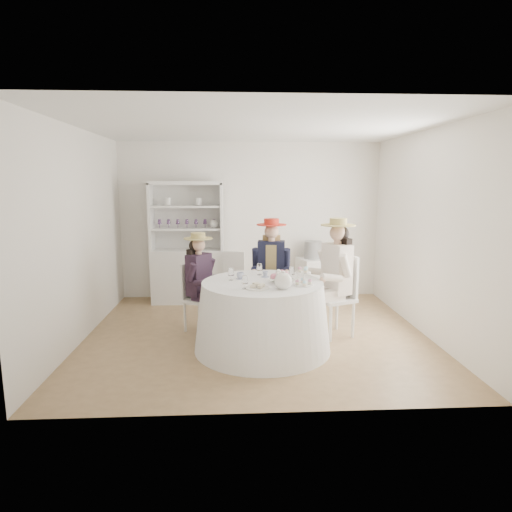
{
  "coord_description": "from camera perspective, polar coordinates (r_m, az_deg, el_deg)",
  "views": [
    {
      "loc": [
        -0.29,
        -5.48,
        2.01
      ],
      "look_at": [
        0.0,
        0.1,
        1.05
      ],
      "focal_mm": 30.0,
      "sensor_mm": 36.0,
      "label": 1
    }
  ],
  "objects": [
    {
      "name": "teacup_b",
      "position": [
        5.37,
        1.25,
        -2.5
      ],
      "size": [
        0.08,
        0.08,
        0.07
      ],
      "primitive_type": "imported",
      "rotation": [
        0.0,
        0.0,
        0.16
      ],
      "color": "white",
      "rests_on": "tea_table"
    },
    {
      "name": "hutch",
      "position": [
        7.32,
        -9.04,
        -0.49
      ],
      "size": [
        1.34,
        0.79,
        2.04
      ],
      "rotation": [
        0.0,
        0.0,
        -0.3
      ],
      "color": "silver",
      "rests_on": "ground"
    },
    {
      "name": "ceiling",
      "position": [
        5.53,
        0.06,
        16.92
      ],
      "size": [
        4.5,
        4.5,
        0.0
      ],
      "primitive_type": "plane",
      "rotation": [
        3.14,
        0.0,
        0.0
      ],
      "color": "white",
      "rests_on": "wall_back"
    },
    {
      "name": "spare_chair",
      "position": [
        7.08,
        -2.71,
        -2.66
      ],
      "size": [
        0.47,
        0.47,
        0.91
      ],
      "rotation": [
        0.0,
        0.0,
        2.85
      ],
      "color": "silver",
      "rests_on": "ground"
    },
    {
      "name": "wall_right",
      "position": [
        6.08,
        21.78,
        2.82
      ],
      "size": [
        0.0,
        4.5,
        4.5
      ],
      "primitive_type": "plane",
      "rotation": [
        1.57,
        0.0,
        -1.57
      ],
      "color": "white",
      "rests_on": "ground"
    },
    {
      "name": "table_teapot",
      "position": [
        4.78,
        3.67,
        -3.34
      ],
      "size": [
        0.28,
        0.2,
        0.21
      ],
      "rotation": [
        0.0,
        0.0,
        -0.19
      ],
      "color": "white",
      "rests_on": "tea_table"
    },
    {
      "name": "hatbox",
      "position": [
        7.45,
        7.61,
        0.81
      ],
      "size": [
        0.32,
        0.32,
        0.3
      ],
      "primitive_type": "cylinder",
      "rotation": [
        0.0,
        0.0,
        0.08
      ],
      "color": "black",
      "rests_on": "side_table"
    },
    {
      "name": "cupcake_stand",
      "position": [
        4.97,
        6.37,
        -3.03
      ],
      "size": [
        0.22,
        0.22,
        0.21
      ],
      "rotation": [
        0.0,
        0.0,
        -0.38
      ],
      "color": "white",
      "rests_on": "tea_table"
    },
    {
      "name": "teacup_c",
      "position": [
        5.24,
        3.88,
        -2.8
      ],
      "size": [
        0.11,
        0.11,
        0.07
      ],
      "primitive_type": "imported",
      "rotation": [
        0.0,
        0.0,
        0.36
      ],
      "color": "white",
      "rests_on": "tea_table"
    },
    {
      "name": "flower_bowl",
      "position": [
        5.16,
        3.09,
        -3.1
      ],
      "size": [
        0.24,
        0.24,
        0.05
      ],
      "primitive_type": "imported",
      "rotation": [
        0.0,
        0.0,
        -0.11
      ],
      "color": "white",
      "rests_on": "tea_table"
    },
    {
      "name": "tea_table",
      "position": [
        5.24,
        0.85,
        -7.95
      ],
      "size": [
        1.66,
        1.66,
        0.84
      ],
      "rotation": [
        0.0,
        0.0,
        0.37
      ],
      "color": "white",
      "rests_on": "ground"
    },
    {
      "name": "side_table",
      "position": [
        7.54,
        7.53,
        -3.01
      ],
      "size": [
        0.58,
        0.58,
        0.72
      ],
      "primitive_type": "cube",
      "rotation": [
        0.0,
        0.0,
        0.3
      ],
      "color": "silver",
      "rests_on": "ground"
    },
    {
      "name": "wall_front",
      "position": [
        3.55,
        1.79,
        -0.93
      ],
      "size": [
        4.5,
        0.0,
        4.5
      ],
      "primitive_type": "plane",
      "rotation": [
        -1.57,
        0.0,
        0.0
      ],
      "color": "white",
      "rests_on": "ground"
    },
    {
      "name": "stemware_set",
      "position": [
        5.11,
        0.87,
        -2.65
      ],
      "size": [
        0.83,
        0.8,
        0.15
      ],
      "color": "white",
      "rests_on": "tea_table"
    },
    {
      "name": "wall_back",
      "position": [
        7.51,
        -0.77,
        4.7
      ],
      "size": [
        4.5,
        0.0,
        4.5
      ],
      "primitive_type": "plane",
      "rotation": [
        1.57,
        0.0,
        0.0
      ],
      "color": "white",
      "rests_on": "ground"
    },
    {
      "name": "guest_right",
      "position": [
        5.66,
        10.48,
        -1.93
      ],
      "size": [
        0.65,
        0.59,
        1.56
      ],
      "rotation": [
        0.0,
        0.0,
        -1.18
      ],
      "color": "silver",
      "rests_on": "ground"
    },
    {
      "name": "wall_left",
      "position": [
        5.85,
        -22.54,
        2.53
      ],
      "size": [
        0.0,
        4.5,
        4.5
      ],
      "primitive_type": "plane",
      "rotation": [
        1.57,
        0.0,
        1.57
      ],
      "color": "white",
      "rests_on": "ground"
    },
    {
      "name": "sandwich_plate",
      "position": [
        4.81,
        0.18,
        -4.16
      ],
      "size": [
        0.27,
        0.27,
        0.06
      ],
      "rotation": [
        0.0,
        0.0,
        0.38
      ],
      "color": "white",
      "rests_on": "tea_table"
    },
    {
      "name": "flower_arrangement",
      "position": [
        5.03,
        3.29,
        -2.66
      ],
      "size": [
        0.19,
        0.19,
        0.07
      ],
      "rotation": [
        0.0,
        0.0,
        -0.25
      ],
      "color": "#DE6F8C",
      "rests_on": "tea_table"
    },
    {
      "name": "teacup_a",
      "position": [
        5.27,
        -2.11,
        -2.71
      ],
      "size": [
        0.1,
        0.1,
        0.07
      ],
      "primitive_type": "imported",
      "rotation": [
        0.0,
        0.0,
        -0.12
      ],
      "color": "white",
      "rests_on": "tea_table"
    },
    {
      "name": "guest_mid",
      "position": [
        6.15,
        2.04,
        -1.1
      ],
      "size": [
        0.56,
        0.58,
        1.51
      ],
      "rotation": [
        0.0,
        0.0,
        -0.12
      ],
      "color": "silver",
      "rests_on": "ground"
    },
    {
      "name": "guest_left",
      "position": [
        5.83,
        -7.43,
        -2.69
      ],
      "size": [
        0.58,
        0.54,
        1.35
      ],
      "rotation": [
        0.0,
        0.0,
        0.98
      ],
      "color": "silver",
      "rests_on": "ground"
    },
    {
      "name": "ground",
      "position": [
        5.84,
        0.05,
        -10.37
      ],
      "size": [
        4.5,
        4.5,
        0.0
      ],
      "primitive_type": "plane",
      "color": "olive",
      "rests_on": "ground"
    }
  ]
}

